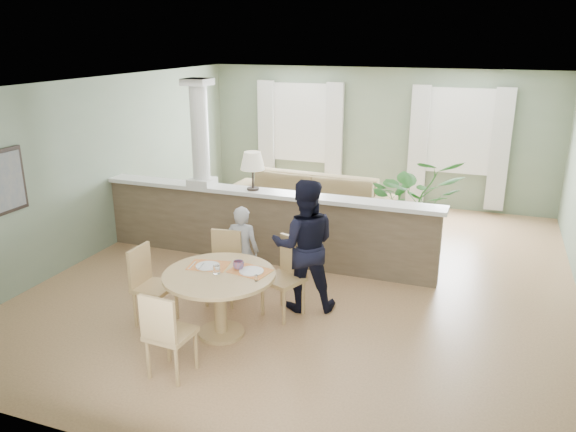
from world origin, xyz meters
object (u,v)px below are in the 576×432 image
at_px(chair_side, 149,282).
at_px(man_person, 304,245).
at_px(chair_far_boy, 224,263).
at_px(chair_near, 166,332).
at_px(sofa, 306,202).
at_px(houseplant, 413,204).
at_px(child_person, 242,251).
at_px(dining_table, 220,286).
at_px(chair_far_man, 287,273).

height_order(chair_side, man_person, man_person).
bearing_deg(chair_far_boy, chair_near, -89.63).
xyz_separation_m(sofa, houseplant, (1.96, -0.63, 0.35)).
relative_size(child_person, man_person, 0.73).
distance_m(dining_table, chair_side, 0.94).
xyz_separation_m(houseplant, chair_near, (-1.77, -4.32, -0.28)).
bearing_deg(chair_far_boy, man_person, 0.52).
distance_m(chair_far_man, child_person, 0.80).
distance_m(chair_far_boy, child_person, 0.30).
bearing_deg(child_person, dining_table, 92.77).
relative_size(chair_side, man_person, 0.56).
distance_m(houseplant, man_person, 2.59).
bearing_deg(chair_far_man, chair_near, -88.72).
relative_size(dining_table, child_person, 1.04).
bearing_deg(dining_table, houseplant, 63.83).
relative_size(sofa, child_person, 2.49).
relative_size(dining_table, chair_side, 1.34).
height_order(dining_table, chair_far_man, chair_far_man).
xyz_separation_m(sofa, child_person, (0.09, -2.93, 0.17)).
bearing_deg(chair_near, child_person, -83.70).
relative_size(sofa, dining_table, 2.40).
bearing_deg(dining_table, chair_far_man, 55.59).
height_order(chair_far_man, chair_near, chair_far_man).
distance_m(chair_side, child_person, 1.30).
distance_m(sofa, chair_near, 4.95).
bearing_deg(child_person, man_person, 165.52).
xyz_separation_m(sofa, chair_far_man, (0.83, -3.23, 0.09)).
bearing_deg(chair_far_man, chair_side, -130.16).
bearing_deg(sofa, child_person, -85.02).
height_order(sofa, chair_side, chair_side).
distance_m(houseplant, chair_far_man, 2.85).
xyz_separation_m(chair_far_boy, chair_near, (0.25, -1.78, 0.01)).
bearing_deg(man_person, chair_far_man, 35.07).
bearing_deg(man_person, houseplant, -132.08).
distance_m(chair_near, man_person, 2.11).
height_order(chair_side, child_person, child_person).
xyz_separation_m(chair_near, child_person, (-0.10, 2.02, 0.09)).
xyz_separation_m(sofa, dining_table, (0.31, -3.99, 0.16)).
distance_m(sofa, chair_far_man, 3.34).
bearing_deg(chair_far_boy, houseplant, 43.93).
distance_m(houseplant, chair_side, 4.26).
relative_size(dining_table, chair_far_boy, 1.37).
bearing_deg(chair_far_boy, chair_side, -131.54).
distance_m(dining_table, child_person, 1.08).
bearing_deg(chair_side, houseplant, -35.64).
relative_size(chair_far_boy, chair_far_man, 0.95).
relative_size(sofa, chair_side, 3.22).
relative_size(chair_far_boy, child_person, 0.75).
bearing_deg(houseplant, chair_far_man, -113.51).
height_order(sofa, child_person, child_person).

